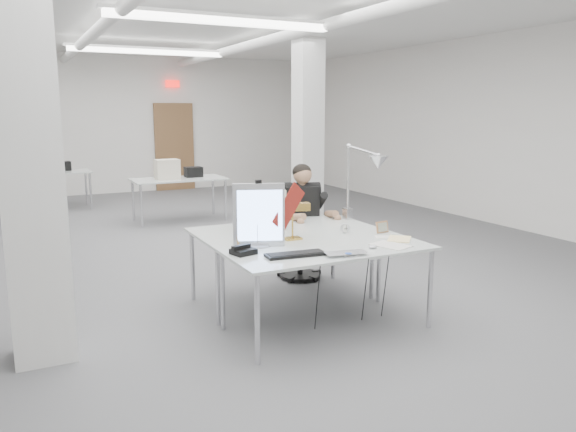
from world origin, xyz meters
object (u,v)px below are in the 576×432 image
at_px(laptop, 348,255).
at_px(architect_lamp, 361,176).
at_px(office_chair, 300,231).
at_px(seated_person, 302,203).
at_px(bankers_lamp, 293,223).
at_px(beige_monitor, 260,208).
at_px(desk_phone, 243,252).
at_px(desk_main, 327,248).
at_px(monitor, 259,215).

relative_size(laptop, architect_lamp, 0.35).
relative_size(office_chair, seated_person, 1.31).
xyz_separation_m(bankers_lamp, beige_monitor, (-0.06, 0.61, 0.05)).
bearing_deg(seated_person, bankers_lamp, -104.95).
relative_size(desk_phone, beige_monitor, 0.43).
xyz_separation_m(seated_person, beige_monitor, (-0.71, -0.42, 0.06)).
bearing_deg(beige_monitor, desk_main, -72.91).
bearing_deg(architect_lamp, desk_main, -156.72).
bearing_deg(laptop, office_chair, 83.98).
height_order(laptop, architect_lamp, architect_lamp).
height_order(monitor, bankers_lamp, monitor).
xyz_separation_m(desk_phone, architect_lamp, (1.60, 0.67, 0.48)).
height_order(bankers_lamp, beige_monitor, beige_monitor).
bearing_deg(desk_main, seated_person, 70.48).
bearing_deg(seated_person, office_chair, 107.13).
bearing_deg(desk_phone, desk_main, -21.36).
bearing_deg(monitor, office_chair, 69.82).
bearing_deg(bankers_lamp, monitor, -147.46).
distance_m(seated_person, desk_phone, 1.84).
relative_size(desk_main, office_chair, 1.59).
distance_m(office_chair, desk_phone, 1.89).
bearing_deg(architect_lamp, seated_person, 98.01).
height_order(seated_person, architect_lamp, architect_lamp).
height_order(office_chair, seated_person, seated_person).
distance_m(desk_phone, beige_monitor, 1.08).
bearing_deg(bankers_lamp, desk_phone, -136.83).
height_order(monitor, architect_lamp, architect_lamp).
xyz_separation_m(desk_main, seated_person, (0.51, 1.44, 0.16)).
relative_size(monitor, bankers_lamp, 1.85).
xyz_separation_m(bankers_lamp, architect_lamp, (0.99, 0.37, 0.35)).
xyz_separation_m(laptop, bankers_lamp, (-0.12, 0.77, 0.14)).
bearing_deg(bankers_lamp, desk_main, -54.06).
height_order(desk_phone, beige_monitor, beige_monitor).
bearing_deg(desk_phone, seated_person, 32.92).
xyz_separation_m(laptop, beige_monitor, (-0.18, 1.38, 0.19)).
height_order(laptop, beige_monitor, beige_monitor).
xyz_separation_m(monitor, desk_phone, (-0.23, -0.19, -0.26)).
xyz_separation_m(bankers_lamp, desk_phone, (-0.61, -0.30, -0.13)).
distance_m(bankers_lamp, architect_lamp, 1.11).
bearing_deg(laptop, desk_phone, 157.45).
height_order(desk_main, seated_person, seated_person).
bearing_deg(desk_main, office_chair, 71.08).
bearing_deg(architect_lamp, bankers_lamp, -178.56).
xyz_separation_m(seated_person, desk_phone, (-1.26, -1.34, -0.12)).
bearing_deg(laptop, architect_lamp, 62.45).
height_order(desk_main, desk_phone, desk_phone).
xyz_separation_m(seated_person, bankers_lamp, (-0.65, -1.04, 0.01)).
height_order(office_chair, monitor, monitor).
relative_size(monitor, beige_monitor, 1.31).
distance_m(office_chair, monitor, 1.65).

